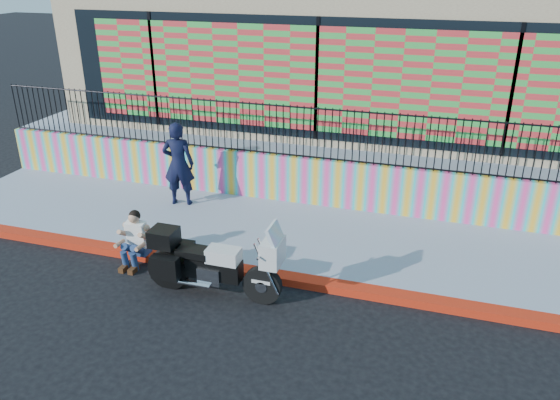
% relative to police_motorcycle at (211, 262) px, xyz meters
% --- Properties ---
extents(ground, '(90.00, 90.00, 0.00)m').
position_rel_police_motorcycle_xyz_m(ground, '(0.61, 0.73, -0.63)').
color(ground, black).
rests_on(ground, ground).
extents(red_curb, '(16.00, 0.30, 0.15)m').
position_rel_police_motorcycle_xyz_m(red_curb, '(0.61, 0.73, -0.56)').
color(red_curb, '#B2170C').
rests_on(red_curb, ground).
extents(sidewalk, '(16.00, 3.00, 0.15)m').
position_rel_police_motorcycle_xyz_m(sidewalk, '(0.61, 2.38, -0.56)').
color(sidewalk, '#8F96AB').
rests_on(sidewalk, ground).
extents(mural_wall, '(16.00, 0.20, 1.10)m').
position_rel_police_motorcycle_xyz_m(mural_wall, '(0.61, 3.98, 0.07)').
color(mural_wall, '#FF4397').
rests_on(mural_wall, sidewalk).
extents(metal_fence, '(15.80, 0.04, 1.20)m').
position_rel_police_motorcycle_xyz_m(metal_fence, '(0.61, 3.98, 1.22)').
color(metal_fence, black).
rests_on(metal_fence, mural_wall).
extents(elevated_platform, '(16.00, 10.00, 1.25)m').
position_rel_police_motorcycle_xyz_m(elevated_platform, '(0.61, 9.08, -0.01)').
color(elevated_platform, '#8F96AB').
rests_on(elevated_platform, ground).
extents(storefront_building, '(14.00, 8.06, 4.00)m').
position_rel_police_motorcycle_xyz_m(storefront_building, '(0.61, 8.87, 2.62)').
color(storefront_building, tan).
rests_on(storefront_building, elevated_platform).
extents(police_motorcycle, '(2.43, 0.80, 1.51)m').
position_rel_police_motorcycle_xyz_m(police_motorcycle, '(0.00, 0.00, 0.00)').
color(police_motorcycle, black).
rests_on(police_motorcycle, ground).
extents(police_officer, '(0.80, 0.61, 1.95)m').
position_rel_police_motorcycle_xyz_m(police_officer, '(-2.14, 3.06, 0.49)').
color(police_officer, black).
rests_on(police_officer, sidewalk).
extents(seated_man, '(0.54, 0.71, 1.06)m').
position_rel_police_motorcycle_xyz_m(seated_man, '(-1.82, 0.47, -0.18)').
color(seated_man, navy).
rests_on(seated_man, ground).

